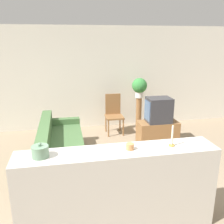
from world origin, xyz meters
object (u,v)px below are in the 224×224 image
(couch, at_px, (60,148))
(wooden_chair, at_px, (114,112))
(decorative_bowl, at_px, (40,151))
(potted_plant, at_px, (139,86))
(television, at_px, (158,110))

(couch, xyz_separation_m, wooden_chair, (1.36, 1.42, 0.25))
(wooden_chair, distance_m, decorative_bowl, 3.75)
(couch, bearing_deg, decorative_bowl, -94.88)
(potted_plant, bearing_deg, decorative_bowl, -122.59)
(couch, xyz_separation_m, television, (2.19, 0.49, 0.53))
(potted_plant, bearing_deg, television, -82.54)
(couch, bearing_deg, television, 12.53)
(television, xyz_separation_m, wooden_chair, (-0.84, 0.94, -0.28))
(television, xyz_separation_m, potted_plant, (-0.14, 1.04, 0.35))
(television, bearing_deg, couch, -167.47)
(potted_plant, distance_m, decorative_bowl, 4.13)
(wooden_chair, bearing_deg, decorative_bowl, -114.28)
(couch, relative_size, wooden_chair, 2.04)
(couch, height_order, potted_plant, potted_plant)
(couch, height_order, television, television)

